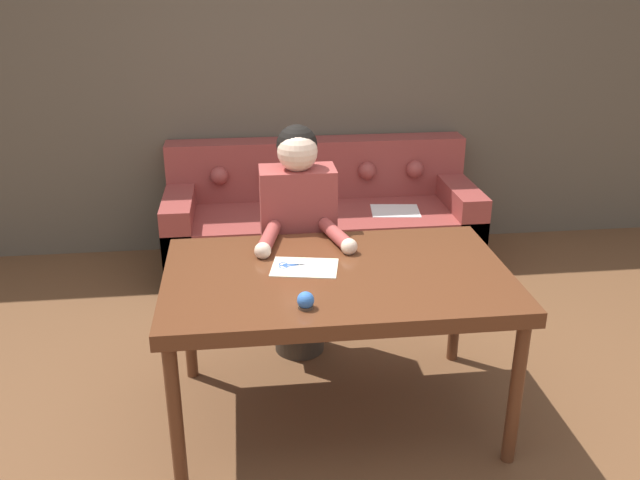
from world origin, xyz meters
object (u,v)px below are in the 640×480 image
at_px(dining_table, 337,286).
at_px(person, 299,243).
at_px(pin_cushion, 306,301).
at_px(couch, 321,223).
at_px(scissors, 293,265).

bearing_deg(dining_table, person, 101.19).
bearing_deg(dining_table, pin_cushion, -118.34).
distance_m(couch, person, 1.27).
xyz_separation_m(couch, scissors, (-0.33, -1.72, 0.46)).
height_order(couch, pin_cushion, couch).
bearing_deg(dining_table, couch, 85.52).
bearing_deg(pin_cushion, person, 86.77).
height_order(couch, person, person).
relative_size(person, scissors, 6.20).
bearing_deg(scissors, couch, 79.00).
xyz_separation_m(person, pin_cushion, (-0.05, -0.94, 0.14)).
bearing_deg(couch, person, -102.46).
bearing_deg(person, pin_cushion, -93.23).
bearing_deg(person, scissors, -97.66).
bearing_deg(dining_table, scissors, 154.94).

